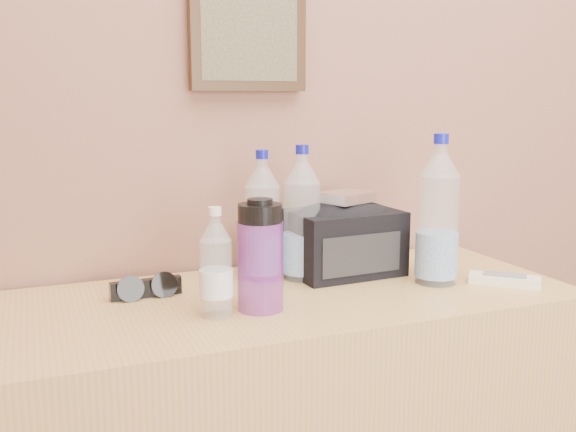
{
  "coord_description": "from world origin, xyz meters",
  "views": [
    {
      "loc": [
        -0.91,
        0.4,
        1.25
      ],
      "look_at": [
        -0.38,
        1.71,
        1.0
      ],
      "focal_mm": 40.0,
      "sensor_mm": 36.0,
      "label": 1
    }
  ],
  "objects_px": {
    "sunglasses": "(146,288)",
    "pet_large_c": "(302,220)",
    "nalgene_bottle": "(260,256)",
    "toiletry_bag": "(343,238)",
    "pet_large_b": "(263,222)",
    "ac_remote": "(504,280)",
    "pet_large_d": "(438,218)",
    "pet_small": "(216,269)",
    "foil_packet": "(346,197)"
  },
  "relations": [
    {
      "from": "sunglasses",
      "to": "pet_large_c",
      "type": "bearing_deg",
      "value": -1.31
    },
    {
      "from": "nalgene_bottle",
      "to": "toiletry_bag",
      "type": "distance_m",
      "value": 0.35
    },
    {
      "from": "pet_large_b",
      "to": "ac_remote",
      "type": "relative_size",
      "value": 1.95
    },
    {
      "from": "sunglasses",
      "to": "ac_remote",
      "type": "height_order",
      "value": "sunglasses"
    },
    {
      "from": "pet_large_b",
      "to": "pet_large_c",
      "type": "bearing_deg",
      "value": -22.44
    },
    {
      "from": "sunglasses",
      "to": "pet_large_d",
      "type": "bearing_deg",
      "value": -15.19
    },
    {
      "from": "sunglasses",
      "to": "pet_small",
      "type": "bearing_deg",
      "value": -61.19
    },
    {
      "from": "sunglasses",
      "to": "foil_packet",
      "type": "distance_m",
      "value": 0.54
    },
    {
      "from": "pet_large_c",
      "to": "nalgene_bottle",
      "type": "bearing_deg",
      "value": -132.93
    },
    {
      "from": "pet_small",
      "to": "pet_large_d",
      "type": "bearing_deg",
      "value": 3.81
    },
    {
      "from": "ac_remote",
      "to": "foil_packet",
      "type": "relative_size",
      "value": 1.37
    },
    {
      "from": "foil_packet",
      "to": "nalgene_bottle",
      "type": "bearing_deg",
      "value": -146.59
    },
    {
      "from": "nalgene_bottle",
      "to": "foil_packet",
      "type": "distance_m",
      "value": 0.37
    },
    {
      "from": "ac_remote",
      "to": "foil_packet",
      "type": "height_order",
      "value": "foil_packet"
    },
    {
      "from": "pet_large_b",
      "to": "ac_remote",
      "type": "xyz_separation_m",
      "value": [
        0.52,
        -0.27,
        -0.13
      ]
    },
    {
      "from": "pet_large_d",
      "to": "ac_remote",
      "type": "distance_m",
      "value": 0.22
    },
    {
      "from": "pet_large_b",
      "to": "pet_large_c",
      "type": "height_order",
      "value": "pet_large_c"
    },
    {
      "from": "pet_large_c",
      "to": "nalgene_bottle",
      "type": "relative_size",
      "value": 1.4
    },
    {
      "from": "pet_large_c",
      "to": "toiletry_bag",
      "type": "distance_m",
      "value": 0.13
    },
    {
      "from": "pet_large_d",
      "to": "toiletry_bag",
      "type": "relative_size",
      "value": 1.33
    },
    {
      "from": "toiletry_bag",
      "to": "foil_packet",
      "type": "bearing_deg",
      "value": 23.71
    },
    {
      "from": "pet_large_b",
      "to": "pet_large_d",
      "type": "bearing_deg",
      "value": -27.23
    },
    {
      "from": "foil_packet",
      "to": "ac_remote",
      "type": "bearing_deg",
      "value": -38.41
    },
    {
      "from": "pet_large_b",
      "to": "sunglasses",
      "type": "bearing_deg",
      "value": -170.74
    },
    {
      "from": "pet_small",
      "to": "sunglasses",
      "type": "height_order",
      "value": "pet_small"
    },
    {
      "from": "sunglasses",
      "to": "foil_packet",
      "type": "height_order",
      "value": "foil_packet"
    },
    {
      "from": "pet_large_b",
      "to": "nalgene_bottle",
      "type": "relative_size",
      "value": 1.35
    },
    {
      "from": "pet_large_d",
      "to": "nalgene_bottle",
      "type": "height_order",
      "value": "pet_large_d"
    },
    {
      "from": "pet_small",
      "to": "nalgene_bottle",
      "type": "distance_m",
      "value": 0.1
    },
    {
      "from": "pet_large_d",
      "to": "ac_remote",
      "type": "height_order",
      "value": "pet_large_d"
    },
    {
      "from": "pet_large_d",
      "to": "pet_small",
      "type": "height_order",
      "value": "pet_large_d"
    },
    {
      "from": "toiletry_bag",
      "to": "pet_small",
      "type": "bearing_deg",
      "value": -155.95
    },
    {
      "from": "pet_large_c",
      "to": "pet_small",
      "type": "distance_m",
      "value": 0.34
    },
    {
      "from": "sunglasses",
      "to": "toiletry_bag",
      "type": "distance_m",
      "value": 0.51
    },
    {
      "from": "pet_large_c",
      "to": "pet_large_d",
      "type": "height_order",
      "value": "pet_large_d"
    },
    {
      "from": "pet_large_b",
      "to": "pet_small",
      "type": "xyz_separation_m",
      "value": [
        -0.18,
        -0.23,
        -0.04
      ]
    },
    {
      "from": "pet_small",
      "to": "toiletry_bag",
      "type": "distance_m",
      "value": 0.44
    },
    {
      "from": "pet_small",
      "to": "nalgene_bottle",
      "type": "xyz_separation_m",
      "value": [
        0.1,
        0.01,
        0.02
      ]
    },
    {
      "from": "pet_small",
      "to": "foil_packet",
      "type": "relative_size",
      "value": 1.89
    },
    {
      "from": "nalgene_bottle",
      "to": "pet_small",
      "type": "bearing_deg",
      "value": -176.86
    },
    {
      "from": "sunglasses",
      "to": "toiletry_bag",
      "type": "xyz_separation_m",
      "value": [
        0.5,
        0.02,
        0.07
      ]
    },
    {
      "from": "sunglasses",
      "to": "ac_remote",
      "type": "distance_m",
      "value": 0.84
    },
    {
      "from": "pet_large_d",
      "to": "ac_remote",
      "type": "relative_size",
      "value": 2.2
    },
    {
      "from": "ac_remote",
      "to": "foil_packet",
      "type": "distance_m",
      "value": 0.43
    },
    {
      "from": "pet_large_c",
      "to": "nalgene_bottle",
      "type": "xyz_separation_m",
      "value": [
        -0.17,
        -0.19,
        -0.03
      ]
    },
    {
      "from": "pet_small",
      "to": "foil_packet",
      "type": "height_order",
      "value": "pet_small"
    },
    {
      "from": "pet_large_d",
      "to": "toiletry_bag",
      "type": "height_order",
      "value": "pet_large_d"
    },
    {
      "from": "pet_large_d",
      "to": "toiletry_bag",
      "type": "xyz_separation_m",
      "value": [
        -0.17,
        0.16,
        -0.07
      ]
    },
    {
      "from": "pet_large_d",
      "to": "nalgene_bottle",
      "type": "xyz_separation_m",
      "value": [
        -0.46,
        -0.03,
        -0.04
      ]
    },
    {
      "from": "pet_large_d",
      "to": "pet_small",
      "type": "relative_size",
      "value": 1.59
    }
  ]
}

